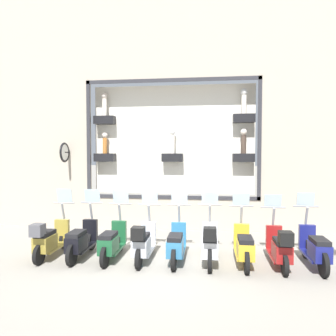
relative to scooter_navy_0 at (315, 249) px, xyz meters
name	(u,v)px	position (x,y,z in m)	size (l,w,h in m)	color
ground_plane	(155,264)	(-0.17, 3.63, -0.44)	(120.00, 120.00, 0.00)	gray
building_facade	(172,76)	(3.43, 3.63, 4.74)	(1.26, 36.00, 10.14)	#ADA08E
scooter_navy_0	(315,249)	(0.00, 0.00, 0.00)	(1.81, 0.61, 1.61)	black
scooter_red_1	(280,248)	(-0.07, 0.78, 0.02)	(1.79, 0.61, 1.56)	black
scooter_yellow_2	(244,247)	(0.00, 1.57, -0.01)	(1.80, 0.61, 1.58)	black
scooter_white_3	(210,244)	(-0.06, 2.35, 0.04)	(1.81, 0.60, 1.58)	black
scooter_teal_4	(176,245)	(-0.01, 3.14, -0.02)	(1.80, 0.60, 1.53)	black
scooter_silver_5	(143,243)	(-0.07, 3.92, 0.02)	(1.79, 0.60, 1.56)	black
scooter_green_6	(112,242)	(0.00, 4.71, -0.01)	(1.80, 0.60, 1.62)	black
scooter_black_7	(81,241)	(0.00, 5.49, -0.01)	(1.80, 0.61, 1.62)	black
scooter_olive_8	(49,239)	(-0.07, 6.28, 0.02)	(1.79, 0.61, 1.62)	black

